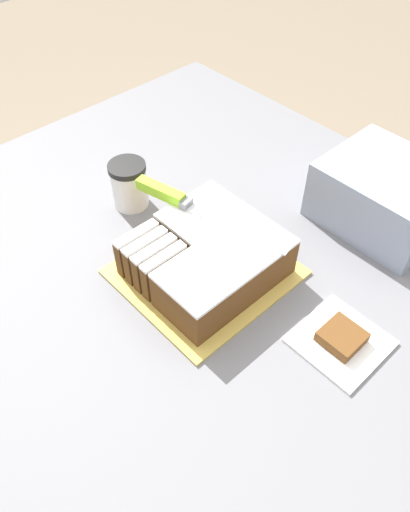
{
  "coord_description": "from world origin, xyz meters",
  "views": [
    {
      "loc": [
        0.41,
        -0.44,
        1.61
      ],
      "look_at": [
        -0.05,
        -0.02,
        0.94
      ],
      "focal_mm": 35.0,
      "sensor_mm": 36.0,
      "label": 1
    }
  ],
  "objects_px": {
    "cake": "(209,256)",
    "knife": "(178,199)",
    "cake_board": "(205,272)",
    "coffee_cup": "(129,184)",
    "storage_box": "(385,195)",
    "brownie": "(342,337)"
  },
  "relations": [
    {
      "from": "cake",
      "to": "knife",
      "type": "height_order",
      "value": "knife"
    },
    {
      "from": "cake_board",
      "to": "coffee_cup",
      "type": "height_order",
      "value": "coffee_cup"
    },
    {
      "from": "cake",
      "to": "storage_box",
      "type": "xyz_separation_m",
      "value": [
        0.13,
        0.36,
        0.02
      ]
    },
    {
      "from": "knife",
      "to": "brownie",
      "type": "bearing_deg",
      "value": -8.83
    },
    {
      "from": "cake",
      "to": "coffee_cup",
      "type": "distance_m",
      "value": 0.26
    },
    {
      "from": "cake",
      "to": "brownie",
      "type": "xyz_separation_m",
      "value": [
        0.26,
        0.06,
        -0.03
      ]
    },
    {
      "from": "knife",
      "to": "storage_box",
      "type": "distance_m",
      "value": 0.42
    },
    {
      "from": "coffee_cup",
      "to": "knife",
      "type": "bearing_deg",
      "value": 4.06
    },
    {
      "from": "storage_box",
      "to": "coffee_cup",
      "type": "bearing_deg",
      "value": -138.41
    },
    {
      "from": "cake",
      "to": "brownie",
      "type": "distance_m",
      "value": 0.27
    },
    {
      "from": "brownie",
      "to": "cake_board",
      "type": "bearing_deg",
      "value": -167.1
    },
    {
      "from": "brownie",
      "to": "coffee_cup",
      "type": "bearing_deg",
      "value": -175.5
    },
    {
      "from": "coffee_cup",
      "to": "brownie",
      "type": "xyz_separation_m",
      "value": [
        0.53,
        0.04,
        -0.04
      ]
    },
    {
      "from": "brownie",
      "to": "storage_box",
      "type": "distance_m",
      "value": 0.34
    },
    {
      "from": "cake_board",
      "to": "cake",
      "type": "height_order",
      "value": "cake"
    },
    {
      "from": "cake",
      "to": "coffee_cup",
      "type": "height_order",
      "value": "coffee_cup"
    },
    {
      "from": "cake",
      "to": "brownie",
      "type": "relative_size",
      "value": 3.79
    },
    {
      "from": "coffee_cup",
      "to": "brownie",
      "type": "distance_m",
      "value": 0.53
    },
    {
      "from": "cake_board",
      "to": "coffee_cup",
      "type": "distance_m",
      "value": 0.26
    },
    {
      "from": "knife",
      "to": "coffee_cup",
      "type": "xyz_separation_m",
      "value": [
        -0.15,
        -0.01,
        -0.05
      ]
    },
    {
      "from": "brownie",
      "to": "storage_box",
      "type": "relative_size",
      "value": 0.27
    },
    {
      "from": "cake_board",
      "to": "coffee_cup",
      "type": "relative_size",
      "value": 2.88
    }
  ]
}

